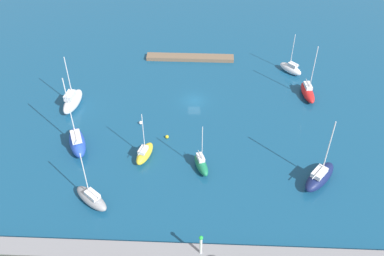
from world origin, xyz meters
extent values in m
plane|color=navy|center=(0.00, 0.00, 0.00)|extent=(160.00, 160.00, 0.00)
cube|color=brown|center=(1.49, -15.41, 0.42)|extent=(19.59, 2.39, 0.84)
cube|color=gray|center=(0.00, 35.62, 0.64)|extent=(60.73, 2.85, 1.28)
cylinder|color=silver|center=(-2.28, 35.62, 2.88)|extent=(0.36, 0.36, 3.20)
sphere|color=green|center=(-2.28, 35.62, 4.73)|extent=(0.56, 0.56, 0.56)
ellipsoid|color=white|center=(23.52, 2.94, 1.32)|extent=(3.54, 7.60, 2.63)
cube|color=silver|center=(23.62, 3.52, 3.20)|extent=(1.84, 2.83, 1.13)
cylinder|color=silver|center=(23.46, 2.58, 6.91)|extent=(0.18, 0.18, 8.55)
cylinder|color=silver|center=(23.69, 3.97, 3.91)|extent=(0.60, 2.80, 0.14)
ellipsoid|color=#19724C|center=(-1.91, 18.62, 0.94)|extent=(3.35, 5.45, 1.89)
cube|color=silver|center=(-1.76, 18.23, 2.27)|extent=(1.58, 2.10, 0.76)
cylinder|color=silver|center=(-2.00, 18.87, 5.72)|extent=(0.12, 0.12, 7.67)
cylinder|color=silver|center=(-1.66, 17.95, 2.80)|extent=(0.76, 1.87, 0.10)
ellipsoid|color=red|center=(-22.75, -2.42, 0.95)|extent=(2.87, 6.95, 1.90)
cube|color=silver|center=(-22.68, -2.96, 2.25)|extent=(1.52, 2.56, 0.70)
cylinder|color=silver|center=(-22.79, -2.09, 6.82)|extent=(0.16, 0.16, 9.83)
cylinder|color=silver|center=(-22.63, -3.35, 2.75)|extent=(0.45, 2.55, 0.13)
ellipsoid|color=#141E4C|center=(-21.04, 20.73, 1.17)|extent=(7.03, 7.84, 2.34)
cube|color=silver|center=(-20.64, 21.22, 2.72)|extent=(3.04, 3.23, 0.77)
cylinder|color=silver|center=(-21.28, 20.42, 7.45)|extent=(0.19, 0.19, 10.23)
cylinder|color=silver|center=(-20.19, 21.79, 3.26)|extent=(2.31, 2.84, 0.15)
ellipsoid|color=yellow|center=(7.85, 16.34, 0.94)|extent=(3.48, 5.79, 1.89)
cube|color=silver|center=(7.97, 16.76, 2.21)|extent=(1.70, 2.22, 0.64)
cylinder|color=silver|center=(7.77, 16.08, 5.65)|extent=(0.13, 0.13, 7.52)
cylinder|color=silver|center=(8.15, 17.34, 2.68)|extent=(0.88, 2.55, 0.10)
ellipsoid|color=#2347B2|center=(19.86, 14.47, 1.33)|extent=(5.31, 8.01, 2.66)
cube|color=silver|center=(19.63, 15.03, 3.20)|extent=(2.51, 3.12, 1.07)
cylinder|color=silver|center=(20.00, 14.12, 8.64)|extent=(0.18, 0.18, 11.96)
cylinder|color=silver|center=(19.36, 15.71, 3.88)|extent=(1.41, 3.23, 0.14)
ellipsoid|color=gray|center=(14.80, 26.57, 0.98)|extent=(6.61, 6.00, 1.96)
cube|color=silver|center=(14.39, 26.91, 2.31)|extent=(2.72, 2.57, 0.69)
cylinder|color=silver|center=(15.06, 26.35, 6.19)|extent=(0.16, 0.16, 8.46)
cylinder|color=silver|center=(14.07, 27.18, 2.80)|extent=(2.08, 1.74, 0.13)
ellipsoid|color=white|center=(-20.40, -10.95, 0.94)|extent=(5.17, 5.18, 1.88)
cube|color=silver|center=(-20.71, -10.64, 2.19)|extent=(2.17, 2.17, 0.62)
cylinder|color=silver|center=(-20.21, -11.15, 5.52)|extent=(0.13, 0.13, 7.27)
cylinder|color=silver|center=(-21.02, -10.34, 2.65)|extent=(1.69, 1.69, 0.11)
sphere|color=yellow|center=(4.48, 11.23, 0.31)|extent=(0.62, 0.62, 0.62)
sphere|color=white|center=(9.72, 7.54, 0.33)|extent=(0.66, 0.66, 0.66)
camera|label=1|loc=(-2.53, 69.77, 53.73)|focal=41.21mm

